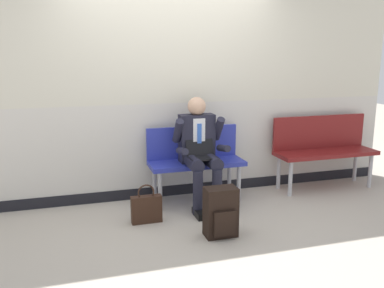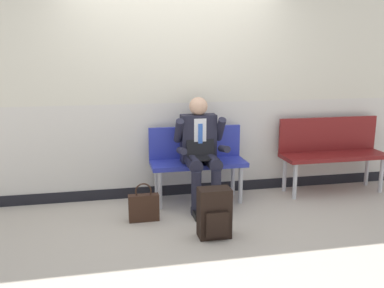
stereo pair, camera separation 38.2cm
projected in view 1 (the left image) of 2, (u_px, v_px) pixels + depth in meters
name	position (u px, v px, depth m)	size (l,w,h in m)	color
ground_plane	(184.00, 211.00, 4.66)	(18.00, 18.00, 0.00)	#B2A899
station_wall	(169.00, 83.00, 4.93)	(5.88, 0.14, 2.77)	beige
bench_with_person	(195.00, 157.00, 4.92)	(1.11, 0.42, 0.88)	#28339E
bench_empty	(323.00, 146.00, 5.41)	(1.33, 0.42, 0.93)	maroon
person_seated	(200.00, 149.00, 4.70)	(0.57, 0.70, 1.24)	#1E1E2D
backpack	(221.00, 213.00, 3.99)	(0.31, 0.23, 0.49)	black
handbag	(146.00, 208.00, 4.32)	(0.32, 0.10, 0.42)	#331E14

